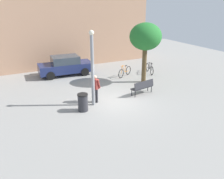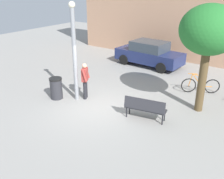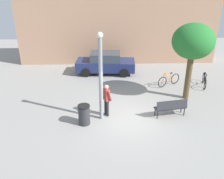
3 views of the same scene
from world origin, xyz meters
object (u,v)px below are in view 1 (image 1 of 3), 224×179
Objects in this scene: lamppost at (92,66)px; parked_car_navy at (66,66)px; bicycle_orange at (125,72)px; trash_bin at (83,102)px; park_bench at (143,86)px; bicycle_black at (150,69)px; plaza_tree at (146,37)px; person_by_lamppost at (95,87)px.

lamppost reaches higher than parked_car_navy.
bicycle_orange is 6.79m from trash_bin.
lamppost is 2.57× the size of park_bench.
parked_car_navy is (-4.07, 2.46, 0.39)m from bicycle_orange.
bicycle_black is 6.87m from parked_car_navy.
trash_bin is at bearing -139.18° from bicycle_orange.
lamppost is at bearing -156.44° from plaza_tree.
bicycle_orange is at bearing -31.15° from parked_car_navy.
person_by_lamppost is at bearing -90.01° from parked_car_navy.
bicycle_black is at bearing 30.03° from lamppost.
lamppost is 7.88m from bicycle_black.
park_bench is 3.98m from bicycle_orange.
trash_bin reaches higher than park_bench.
lamppost is 4.32× the size of trash_bin.
person_by_lamppost is 1.41m from trash_bin.
trash_bin is (-1.07, -0.78, -0.47)m from person_by_lamppost.
person_by_lamppost is 7.28m from bicycle_black.
bicycle_orange is (4.07, 3.66, -0.58)m from person_by_lamppost.
bicycle_black is (3.16, 3.74, -0.16)m from park_bench.
plaza_tree is at bearing 24.55° from trash_bin.
lamppost reaches higher than bicycle_orange.
bicycle_black reaches higher than park_bench.
trash_bin is (-5.14, -4.44, 0.11)m from bicycle_orange.
park_bench is (3.46, 0.09, -1.76)m from lamppost.
lamppost is 3.88m from park_bench.
lamppost is at bearing -130.46° from person_by_lamppost.
lamppost is at bearing -92.34° from parked_car_navy.
lamppost is 2.44× the size of bicycle_black.
plaza_tree is 3.77m from bicycle_black.
bicycle_black is at bearing 44.42° from plaza_tree.
person_by_lamppost is 0.39× the size of plaza_tree.
bicycle_black is at bearing 30.05° from trash_bin.
plaza_tree is at bearing 23.56° from lamppost.
bicycle_orange is (-0.56, 1.84, -2.89)m from plaza_tree.
person_by_lamppost is 1.04× the size of bicycle_orange.
park_bench is at bearing -63.26° from parked_car_navy.
lamppost reaches higher than park_bench.
plaza_tree is at bearing 55.01° from park_bench.
person_by_lamppost is 0.95× the size of bicycle_black.
plaza_tree is 3.47m from bicycle_orange.
plaza_tree reaches higher than park_bench.
park_bench is (3.19, -0.22, -0.42)m from person_by_lamppost.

